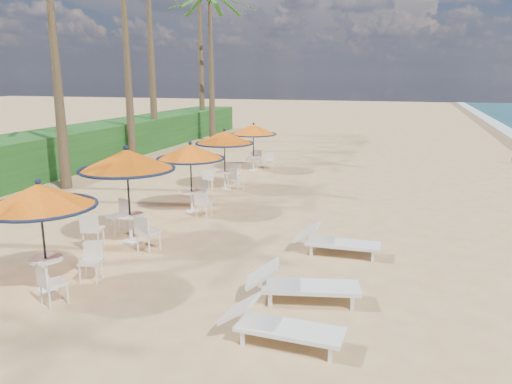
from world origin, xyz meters
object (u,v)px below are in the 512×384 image
(station_3, at_px, (225,145))
(lounger_near, at_px, (277,324))
(lounger_mid, at_px, (299,284))
(station_4, at_px, (254,135))
(station_2, at_px, (192,158))
(station_0, at_px, (43,206))
(lounger_far, at_px, (334,241))
(station_1, at_px, (125,172))

(station_3, distance_m, lounger_near, 11.68)
(lounger_mid, bearing_deg, station_3, 106.27)
(station_4, bearing_deg, lounger_near, -71.19)
(station_2, distance_m, lounger_near, 8.64)
(station_0, bearing_deg, lounger_far, 35.93)
(station_3, bearing_deg, lounger_mid, -61.21)
(lounger_mid, bearing_deg, station_0, 178.48)
(station_1, xyz_separation_m, lounger_near, (5.04, -3.79, -1.54))
(station_0, distance_m, station_3, 9.85)
(station_0, height_order, station_3, station_3)
(lounger_near, bearing_deg, station_2, 126.18)
(station_0, bearing_deg, lounger_near, -7.63)
(station_3, height_order, lounger_far, station_3)
(station_4, bearing_deg, station_1, -90.27)
(station_2, relative_size, station_3, 0.97)
(station_1, distance_m, station_3, 6.73)
(station_0, distance_m, lounger_far, 6.62)
(station_2, distance_m, station_4, 7.54)
(lounger_far, bearing_deg, station_3, 129.34)
(station_3, bearing_deg, lounger_near, -65.11)
(station_2, xyz_separation_m, station_4, (-0.29, 7.54, -0.13))
(station_0, xyz_separation_m, station_1, (-0.06, 3.12, 0.11))
(station_0, xyz_separation_m, station_4, (-0.01, 13.98, -0.16))
(lounger_near, relative_size, lounger_mid, 0.90)
(lounger_far, bearing_deg, lounger_near, -94.25)
(station_0, xyz_separation_m, station_3, (0.10, 9.85, -0.06))
(lounger_mid, bearing_deg, station_1, 144.33)
(station_0, relative_size, lounger_far, 1.11)
(station_3, height_order, station_4, station_3)
(station_3, bearing_deg, lounger_far, -49.71)
(station_1, height_order, lounger_far, station_1)
(station_4, bearing_deg, station_3, -88.49)
(station_0, relative_size, lounger_mid, 1.02)
(lounger_mid, relative_size, lounger_far, 1.10)
(station_1, height_order, lounger_mid, station_1)
(station_0, xyz_separation_m, lounger_far, (5.23, 3.79, -1.42))
(station_4, height_order, lounger_near, station_4)
(lounger_near, xyz_separation_m, lounger_mid, (0.00, 1.63, 0.03))
(station_4, relative_size, lounger_far, 1.05)
(lounger_mid, bearing_deg, station_4, 98.46)
(station_3, distance_m, station_4, 4.13)
(station_0, relative_size, station_1, 0.90)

